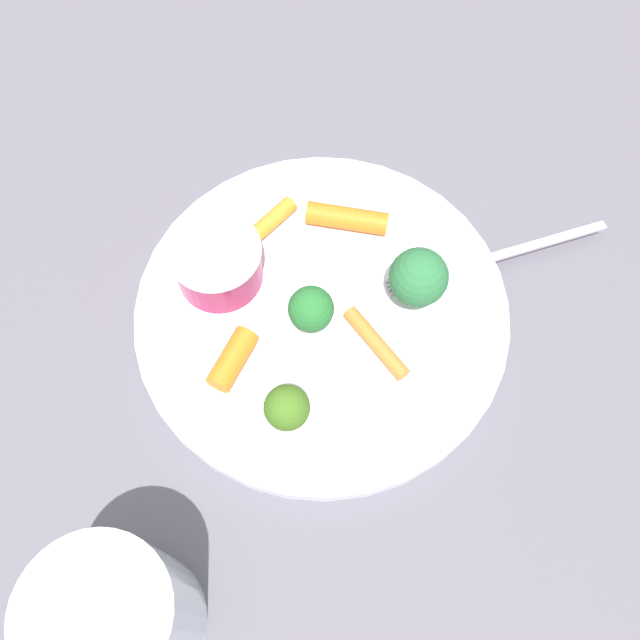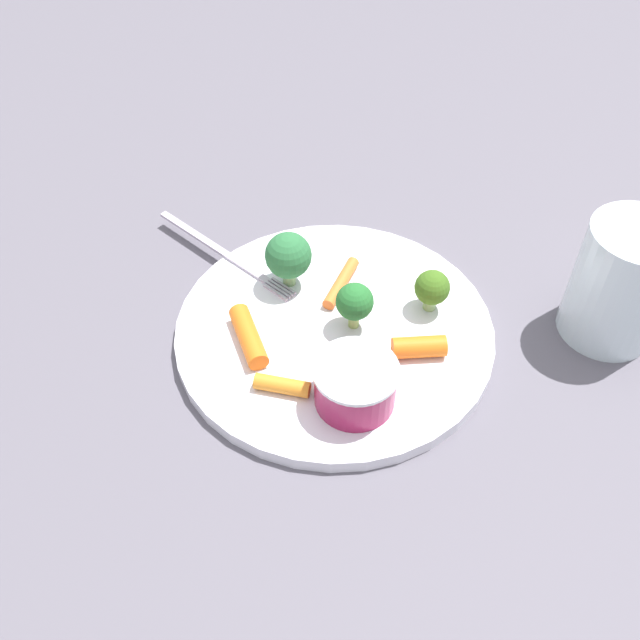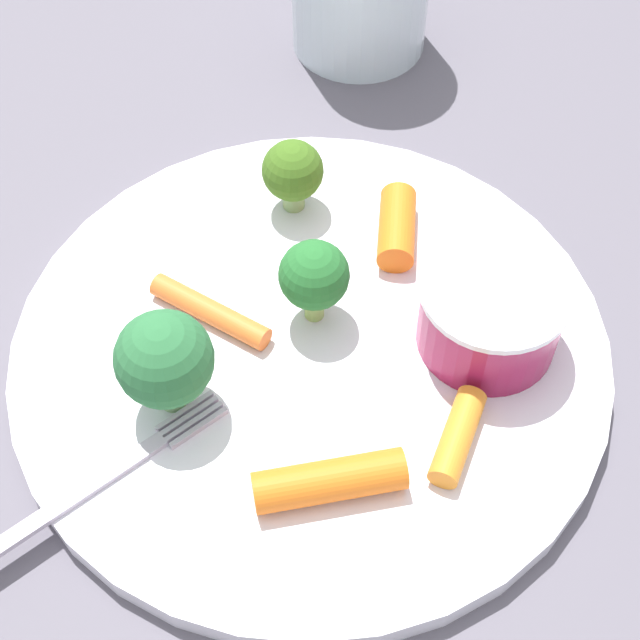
{
  "view_description": "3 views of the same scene",
  "coord_description": "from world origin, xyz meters",
  "px_view_note": "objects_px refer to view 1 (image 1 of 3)",
  "views": [
    {
      "loc": [
        0.17,
        -0.12,
        0.45
      ],
      "look_at": [
        0.01,
        -0.01,
        0.03
      ],
      "focal_mm": 39.1,
      "sensor_mm": 36.0,
      "label": 1
    },
    {
      "loc": [
        -0.36,
        -0.15,
        0.44
      ],
      "look_at": [
        -0.01,
        0.01,
        0.03
      ],
      "focal_mm": 39.47,
      "sensor_mm": 36.0,
      "label": 2
    },
    {
      "loc": [
        -0.14,
        0.2,
        0.36
      ],
      "look_at": [
        0.0,
        -0.01,
        0.02
      ],
      "focal_mm": 54.05,
      "sensor_mm": 36.0,
      "label": 3
    }
  ],
  "objects_px": {
    "broccoli_floret_2": "(419,278)",
    "drinking_glass": "(120,618)",
    "broccoli_floret_0": "(311,309)",
    "carrot_stick_3": "(376,343)",
    "plate": "(322,312)",
    "carrot_stick_0": "(271,221)",
    "broccoli_floret_1": "(287,408)",
    "sauce_cup": "(218,263)",
    "fork": "(494,257)",
    "carrot_stick_2": "(235,363)",
    "carrot_stick_1": "(347,218)"
  },
  "relations": [
    {
      "from": "drinking_glass",
      "to": "broccoli_floret_0",
      "type": "bearing_deg",
      "value": 116.84
    },
    {
      "from": "plate",
      "to": "carrot_stick_3",
      "type": "bearing_deg",
      "value": 16.79
    },
    {
      "from": "sauce_cup",
      "to": "carrot_stick_0",
      "type": "relative_size",
      "value": 1.49
    },
    {
      "from": "carrot_stick_1",
      "to": "carrot_stick_3",
      "type": "height_order",
      "value": "carrot_stick_1"
    },
    {
      "from": "carrot_stick_0",
      "to": "drinking_glass",
      "type": "relative_size",
      "value": 0.41
    },
    {
      "from": "sauce_cup",
      "to": "carrot_stick_3",
      "type": "distance_m",
      "value": 0.12
    },
    {
      "from": "broccoli_floret_2",
      "to": "carrot_stick_1",
      "type": "distance_m",
      "value": 0.08
    },
    {
      "from": "plate",
      "to": "carrot_stick_0",
      "type": "distance_m",
      "value": 0.08
    },
    {
      "from": "broccoli_floret_2",
      "to": "drinking_glass",
      "type": "height_order",
      "value": "drinking_glass"
    },
    {
      "from": "broccoli_floret_1",
      "to": "carrot_stick_2",
      "type": "height_order",
      "value": "broccoli_floret_1"
    },
    {
      "from": "plate",
      "to": "broccoli_floret_1",
      "type": "bearing_deg",
      "value": -50.4
    },
    {
      "from": "broccoli_floret_2",
      "to": "carrot_stick_2",
      "type": "distance_m",
      "value": 0.13
    },
    {
      "from": "sauce_cup",
      "to": "broccoli_floret_0",
      "type": "height_order",
      "value": "broccoli_floret_0"
    },
    {
      "from": "carrot_stick_0",
      "to": "carrot_stick_2",
      "type": "relative_size",
      "value": 1.01
    },
    {
      "from": "sauce_cup",
      "to": "carrot_stick_1",
      "type": "xyz_separation_m",
      "value": [
        0.02,
        0.1,
        -0.01
      ]
    },
    {
      "from": "carrot_stick_0",
      "to": "carrot_stick_1",
      "type": "bearing_deg",
      "value": 55.6
    },
    {
      "from": "carrot_stick_3",
      "to": "drinking_glass",
      "type": "xyz_separation_m",
      "value": [
        0.06,
        -0.22,
        0.03
      ]
    },
    {
      "from": "drinking_glass",
      "to": "carrot_stick_0",
      "type": "bearing_deg",
      "value": 130.42
    },
    {
      "from": "carrot_stick_1",
      "to": "carrot_stick_2",
      "type": "xyz_separation_m",
      "value": [
        0.05,
        -0.13,
        0.0
      ]
    },
    {
      "from": "broccoli_floret_1",
      "to": "carrot_stick_2",
      "type": "xyz_separation_m",
      "value": [
        -0.05,
        -0.01,
        -0.01
      ]
    },
    {
      "from": "carrot_stick_0",
      "to": "drinking_glass",
      "type": "bearing_deg",
      "value": -49.58
    },
    {
      "from": "broccoli_floret_1",
      "to": "carrot_stick_0",
      "type": "distance_m",
      "value": 0.15
    },
    {
      "from": "carrot_stick_1",
      "to": "carrot_stick_3",
      "type": "relative_size",
      "value": 1.01
    },
    {
      "from": "plate",
      "to": "carrot_stick_1",
      "type": "bearing_deg",
      "value": 129.89
    },
    {
      "from": "carrot_stick_0",
      "to": "broccoli_floret_1",
      "type": "bearing_deg",
      "value": -29.23
    },
    {
      "from": "sauce_cup",
      "to": "fork",
      "type": "height_order",
      "value": "sauce_cup"
    },
    {
      "from": "broccoli_floret_2",
      "to": "carrot_stick_3",
      "type": "height_order",
      "value": "broccoli_floret_2"
    },
    {
      "from": "carrot_stick_0",
      "to": "carrot_stick_3",
      "type": "bearing_deg",
      "value": 2.11
    },
    {
      "from": "broccoli_floret_0",
      "to": "broccoli_floret_1",
      "type": "distance_m",
      "value": 0.07
    },
    {
      "from": "sauce_cup",
      "to": "carrot_stick_1",
      "type": "distance_m",
      "value": 0.1
    },
    {
      "from": "carrot_stick_3",
      "to": "carrot_stick_1",
      "type": "bearing_deg",
      "value": 155.33
    },
    {
      "from": "plate",
      "to": "broccoli_floret_2",
      "type": "bearing_deg",
      "value": 61.42
    },
    {
      "from": "broccoli_floret_1",
      "to": "carrot_stick_2",
      "type": "bearing_deg",
      "value": -170.12
    },
    {
      "from": "drinking_glass",
      "to": "carrot_stick_1",
      "type": "bearing_deg",
      "value": 120.0
    },
    {
      "from": "carrot_stick_0",
      "to": "fork",
      "type": "bearing_deg",
      "value": 45.0
    },
    {
      "from": "carrot_stick_1",
      "to": "drinking_glass",
      "type": "relative_size",
      "value": 0.57
    },
    {
      "from": "broccoli_floret_0",
      "to": "carrot_stick_0",
      "type": "xyz_separation_m",
      "value": [
        -0.08,
        0.02,
        -0.02
      ]
    },
    {
      "from": "broccoli_floret_0",
      "to": "broccoli_floret_2",
      "type": "height_order",
      "value": "broccoli_floret_2"
    },
    {
      "from": "plate",
      "to": "broccoli_floret_2",
      "type": "distance_m",
      "value": 0.07
    },
    {
      "from": "carrot_stick_3",
      "to": "sauce_cup",
      "type": "bearing_deg",
      "value": -151.76
    },
    {
      "from": "plate",
      "to": "sauce_cup",
      "type": "distance_m",
      "value": 0.08
    },
    {
      "from": "broccoli_floret_2",
      "to": "carrot_stick_1",
      "type": "bearing_deg",
      "value": -178.66
    },
    {
      "from": "carrot_stick_0",
      "to": "carrot_stick_1",
      "type": "xyz_separation_m",
      "value": [
        0.03,
        0.05,
        0.0
      ]
    },
    {
      "from": "sauce_cup",
      "to": "carrot_stick_2",
      "type": "bearing_deg",
      "value": -23.28
    },
    {
      "from": "broccoli_floret_1",
      "to": "broccoli_floret_2",
      "type": "xyz_separation_m",
      "value": [
        -0.02,
        0.12,
        0.01
      ]
    },
    {
      "from": "carrot_stick_2",
      "to": "fork",
      "type": "xyz_separation_m",
      "value": [
        0.03,
        0.2,
        -0.01
      ]
    },
    {
      "from": "sauce_cup",
      "to": "carrot_stick_1",
      "type": "relative_size",
      "value": 1.07
    },
    {
      "from": "plate",
      "to": "broccoli_floret_1",
      "type": "xyz_separation_m",
      "value": [
        0.05,
        -0.06,
        0.03
      ]
    },
    {
      "from": "sauce_cup",
      "to": "fork",
      "type": "relative_size",
      "value": 0.38
    },
    {
      "from": "broccoli_floret_0",
      "to": "carrot_stick_3",
      "type": "relative_size",
      "value": 0.73
    }
  ]
}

